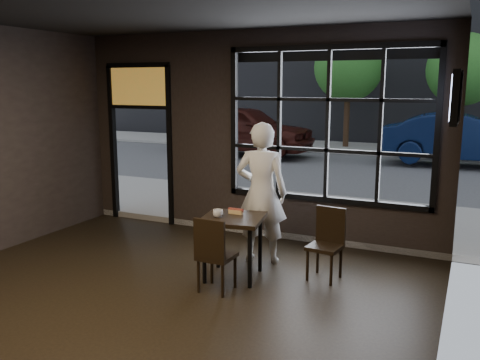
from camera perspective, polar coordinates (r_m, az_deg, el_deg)
The scene contains 16 objects.
floor at distance 5.44m, azimuth -14.26°, elevation -15.79°, with size 6.00×7.00×0.02m, color black.
wall_right at distance 3.81m, azimuth 22.07°, elevation -2.02°, with size 0.04×7.00×3.20m, color black.
window_frame at distance 7.51m, azimuth 9.81°, elevation 6.08°, with size 3.06×0.12×2.28m, color black.
stained_transom at distance 8.93m, azimuth -11.29°, elevation 10.29°, with size 1.20×0.06×0.70m, color orange.
street_asphalt at distance 28.01m, azimuth 18.42°, elevation 5.27°, with size 60.00×41.00×0.04m, color #545456.
cafe_table at distance 6.37m, azimuth -0.78°, elevation -7.52°, with size 0.73×0.73×0.79m, color black.
chair_near at distance 5.97m, azimuth -2.61°, elevation -8.24°, with size 0.39×0.39×0.90m, color black.
chair_window at distance 6.38m, azimuth 9.50°, elevation -7.18°, with size 0.38×0.38×0.89m, color black.
man at distance 6.82m, azimuth 2.43°, elevation -1.44°, with size 0.69×0.46×1.90m, color silver.
hotdog at distance 6.39m, azimuth -0.46°, elevation -3.55°, with size 0.20×0.08×0.06m, color tan, non-canonical shape.
cup at distance 6.22m, azimuth -2.49°, elevation -3.77°, with size 0.12×0.12×0.10m, color silver.
tv at distance 6.38m, azimuth 23.18°, elevation 8.56°, with size 0.12×1.04×0.61m, color black.
navy_car at distance 16.09m, azimuth 23.60°, elevation 4.30°, with size 1.55×4.45×1.46m, color black.
maroon_car at distance 17.09m, azimuth 0.43°, elevation 5.76°, with size 1.90×4.72×1.61m, color #37120E.
tree_left at distance 19.21m, azimuth 12.08°, elevation 12.24°, with size 2.47×2.47×4.21m.
tree_right at distance 18.54m, azimuth 23.80°, elevation 11.25°, with size 2.36×2.36×4.03m.
Camera 1 is at (3.15, -3.73, 2.39)m, focal length 38.00 mm.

